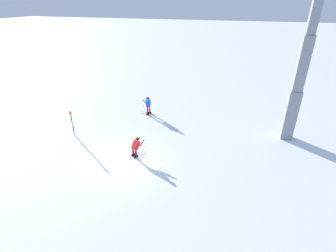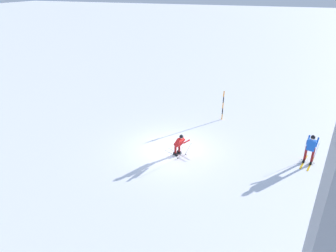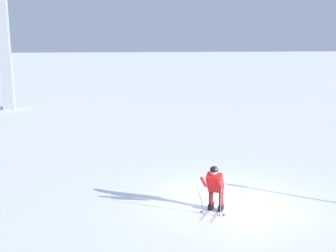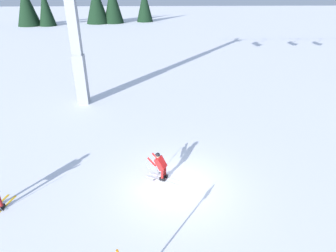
% 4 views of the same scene
% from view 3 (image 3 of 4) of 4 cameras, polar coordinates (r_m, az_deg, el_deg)
% --- Properties ---
extents(ground_plane, '(260.00, 260.00, 0.00)m').
position_cam_3_polar(ground_plane, '(13.42, 8.13, -9.90)').
color(ground_plane, white).
extents(skier_carving_main, '(1.75, 1.25, 1.55)m').
position_cam_3_polar(skier_carving_main, '(12.32, 6.26, -7.85)').
color(skier_carving_main, white).
rests_on(skier_carving_main, ground_plane).
extents(lift_tower_far, '(0.71, 2.33, 12.13)m').
position_cam_3_polar(lift_tower_far, '(31.41, -20.92, 11.25)').
color(lift_tower_far, gray).
rests_on(lift_tower_far, ground_plane).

